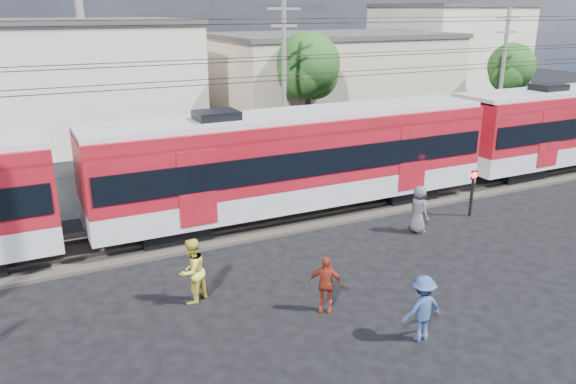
# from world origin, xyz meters

# --- Properties ---
(ground) EXTENTS (120.00, 120.00, 0.00)m
(ground) POSITION_xyz_m (0.00, 0.00, 0.00)
(ground) COLOR black
(ground) RESTS_ON ground
(track_bed) EXTENTS (70.00, 3.40, 0.12)m
(track_bed) POSITION_xyz_m (0.00, 8.00, 0.06)
(track_bed) COLOR #2D2823
(track_bed) RESTS_ON ground
(rail_near) EXTENTS (70.00, 0.12, 0.12)m
(rail_near) POSITION_xyz_m (0.00, 7.25, 0.18)
(rail_near) COLOR #59544C
(rail_near) RESTS_ON track_bed
(rail_far) EXTENTS (70.00, 0.12, 0.12)m
(rail_far) POSITION_xyz_m (0.00, 8.75, 0.18)
(rail_far) COLOR #59544C
(rail_far) RESTS_ON track_bed
(commuter_train) EXTENTS (50.30, 3.08, 4.17)m
(commuter_train) POSITION_xyz_m (3.35, 8.00, 2.40)
(commuter_train) COLOR black
(commuter_train) RESTS_ON ground
(building_midwest) EXTENTS (12.24, 12.24, 7.30)m
(building_midwest) POSITION_xyz_m (-2.00, 27.00, 3.66)
(building_midwest) COLOR beige
(building_midwest) RESTS_ON ground
(building_mideast) EXTENTS (16.32, 10.20, 6.30)m
(building_mideast) POSITION_xyz_m (14.00, 24.00, 3.16)
(building_mideast) COLOR #B9A48D
(building_mideast) RESTS_ON ground
(building_east) EXTENTS (10.20, 10.20, 8.30)m
(building_east) POSITION_xyz_m (28.00, 28.00, 4.16)
(building_east) COLOR beige
(building_east) RESTS_ON ground
(utility_pole_mid) EXTENTS (1.80, 0.24, 8.50)m
(utility_pole_mid) POSITION_xyz_m (6.00, 15.00, 4.53)
(utility_pole_mid) COLOR slate
(utility_pole_mid) RESTS_ON ground
(utility_pole_east) EXTENTS (1.80, 0.24, 8.00)m
(utility_pole_east) POSITION_xyz_m (20.00, 14.00, 4.28)
(utility_pole_east) COLOR slate
(utility_pole_east) RESTS_ON ground
(tree_near) EXTENTS (3.82, 3.64, 6.72)m
(tree_near) POSITION_xyz_m (9.19, 18.09, 4.66)
(tree_near) COLOR #382619
(tree_near) RESTS_ON ground
(tree_far) EXTENTS (3.36, 3.12, 5.76)m
(tree_far) POSITION_xyz_m (24.19, 17.09, 3.99)
(tree_far) COLOR #382619
(tree_far) RESTS_ON ground
(pedestrian_b) EXTENTS (1.16, 1.10, 1.90)m
(pedestrian_b) POSITION_xyz_m (-2.65, 3.11, 0.95)
(pedestrian_b) COLOR #D9CA43
(pedestrian_b) RESTS_ON ground
(pedestrian_c) EXTENTS (1.14, 0.68, 1.73)m
(pedestrian_c) POSITION_xyz_m (1.89, -1.26, 0.86)
(pedestrian_c) COLOR navy
(pedestrian_c) RESTS_ON ground
(pedestrian_d) EXTENTS (0.99, 0.88, 1.61)m
(pedestrian_d) POSITION_xyz_m (0.44, 1.02, 0.81)
(pedestrian_d) COLOR maroon
(pedestrian_d) RESTS_ON ground
(pedestrian_e) EXTENTS (0.58, 0.88, 1.79)m
(pedestrian_e) POSITION_xyz_m (6.37, 4.45, 0.89)
(pedestrian_e) COLOR #4C4C51
(pedestrian_e) RESTS_ON ground
(car_silver) EXTENTS (4.38, 2.19, 1.43)m
(car_silver) POSITION_xyz_m (24.23, 13.50, 0.72)
(car_silver) COLOR silver
(car_silver) RESTS_ON ground
(car_white) EXTENTS (4.04, 1.74, 1.29)m
(car_white) POSITION_xyz_m (24.35, 13.44, 0.65)
(car_white) COLOR silver
(car_white) RESTS_ON ground
(crossing_signal) EXTENTS (0.27, 0.27, 1.88)m
(crossing_signal) POSITION_xyz_m (9.35, 4.88, 1.30)
(crossing_signal) COLOR black
(crossing_signal) RESTS_ON ground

